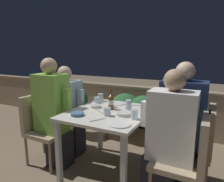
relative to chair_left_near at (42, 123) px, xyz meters
The scene contains 28 objects.
ground_plane 1.03m from the chair_left_near, 10.03° to the left, with size 16.00×16.00×0.00m, color #847056.
parapet_wall 1.86m from the chair_left_near, 61.80° to the left, with size 9.00×0.18×0.79m.
dining_table 0.90m from the chair_left_near, 10.03° to the left, with size 0.85×0.96×0.74m.
planter_hedge 1.49m from the chair_left_near, 48.29° to the left, with size 1.15×0.47×0.75m.
chair_left_near is the anchor object (origin of this frame).
person_green_blouse 0.25m from the chair_left_near, ahead, with size 0.47×0.26×1.33m.
chair_left_far 0.34m from the chair_left_near, 99.43° to the left, with size 0.46×0.45×0.87m.
person_blue_shirt 0.37m from the chair_left_near, 65.95° to the left, with size 0.48×0.26×1.21m.
chair_right_near 1.77m from the chair_left_near, ahead, with size 0.46×0.45×0.87m.
person_white_polo 1.57m from the chair_left_near, ahead, with size 0.49×0.26×1.26m.
chair_right_far 1.84m from the chair_left_near, 10.43° to the left, with size 0.46×0.45×0.87m.
person_navy_jumper 1.65m from the chair_left_near, 11.69° to the left, with size 0.51×0.26×1.30m.
beer_bottle 0.95m from the chair_left_near, 15.56° to the left, with size 0.06×0.06×0.25m.
plate_0 1.20m from the chair_left_near, ahead, with size 0.21×0.21×0.01m.
plate_1 0.98m from the chair_left_near, 31.82° to the left, with size 0.23×0.23×0.01m.
bowl_0 0.71m from the chair_left_near, 10.95° to the right, with size 0.14×0.14×0.03m.
bowl_1 1.12m from the chair_left_near, ahead, with size 0.17×0.17×0.04m.
bowl_2 0.75m from the chair_left_near, 17.85° to the left, with size 0.12×0.12×0.04m.
glass_cup_0 0.75m from the chair_left_near, 36.94° to the left, with size 0.08×0.08×0.08m.
glass_cup_1 0.92m from the chair_left_near, 21.45° to the left, with size 0.06×0.06×0.09m.
glass_cup_2 1.26m from the chair_left_near, ahead, with size 0.07×0.07×0.10m.
glass_cup_3 0.97m from the chair_left_near, ahead, with size 0.08×0.08×0.09m.
glass_cup_4 1.13m from the chair_left_near, 15.89° to the left, with size 0.07×0.07×0.12m.
glass_cup_5 0.81m from the chair_left_near, 42.81° to the left, with size 0.07×0.07×0.10m.
fork_0 1.19m from the chair_left_near, 25.67° to the left, with size 0.16×0.09×0.01m.
fork_1 0.83m from the chair_left_near, ahead, with size 0.16×0.11×0.01m.
fork_2 0.95m from the chair_left_near, ahead, with size 0.10×0.16×0.01m.
potted_plant 0.90m from the chair_left_near, 99.31° to the left, with size 0.41×0.41×0.79m.
Camera 1 is at (1.01, -1.90, 1.40)m, focal length 32.00 mm.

